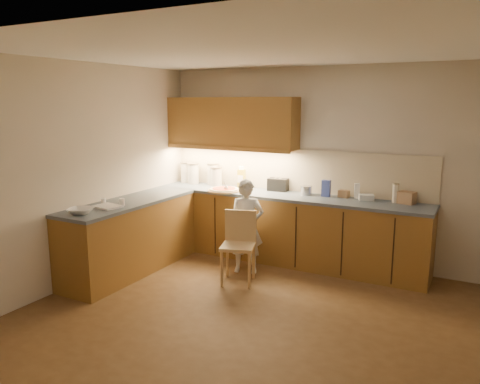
# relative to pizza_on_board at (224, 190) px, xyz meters

# --- Properties ---
(room) EXTENTS (4.54, 4.50, 2.62)m
(room) POSITION_rel_pizza_on_board_xyz_m (1.22, -1.51, 0.74)
(room) COLOR #52371C
(room) RESTS_ON ground
(l_counter) EXTENTS (3.77, 2.62, 0.92)m
(l_counter) POSITION_rel_pizza_on_board_xyz_m (0.30, -0.27, -0.48)
(l_counter) COLOR olive
(l_counter) RESTS_ON ground
(backsplash) EXTENTS (3.75, 0.02, 0.58)m
(backsplash) POSITION_rel_pizza_on_board_xyz_m (0.84, 0.47, 0.27)
(backsplash) COLOR beige
(backsplash) RESTS_ON l_counter
(upper_cabinets) EXTENTS (1.95, 0.36, 0.73)m
(upper_cabinets) POSITION_rel_pizza_on_board_xyz_m (-0.06, 0.31, 0.91)
(upper_cabinets) COLOR olive
(upper_cabinets) RESTS_ON ground
(pizza_on_board) EXTENTS (0.46, 0.46, 0.18)m
(pizza_on_board) POSITION_rel_pizza_on_board_xyz_m (0.00, 0.00, 0.00)
(pizza_on_board) COLOR tan
(pizza_on_board) RESTS_ON l_counter
(child) EXTENTS (0.51, 0.42, 1.19)m
(child) POSITION_rel_pizza_on_board_xyz_m (0.58, -0.44, -0.34)
(child) COLOR silver
(child) RESTS_ON ground
(wooden_chair) EXTENTS (0.48, 0.48, 0.85)m
(wooden_chair) POSITION_rel_pizza_on_board_xyz_m (0.64, -0.76, -0.45)
(wooden_chair) COLOR tan
(wooden_chair) RESTS_ON ground
(mixing_bowl) EXTENTS (0.35, 0.35, 0.07)m
(mixing_bowl) POSITION_rel_pizza_on_board_xyz_m (-0.73, -1.90, 0.01)
(mixing_bowl) COLOR white
(mixing_bowl) RESTS_ON l_counter
(canister_a) EXTENTS (0.16, 0.16, 0.31)m
(canister_a) POSITION_rel_pizza_on_board_xyz_m (-0.88, 0.35, 0.14)
(canister_a) COLOR silver
(canister_a) RESTS_ON l_counter
(canister_b) EXTENTS (0.18, 0.18, 0.31)m
(canister_b) POSITION_rel_pizza_on_board_xyz_m (-0.72, 0.31, 0.14)
(canister_b) COLOR silver
(canister_b) RESTS_ON l_counter
(canister_c) EXTENTS (0.17, 0.17, 0.32)m
(canister_c) POSITION_rel_pizza_on_board_xyz_m (-0.41, 0.38, 0.14)
(canister_c) COLOR beige
(canister_c) RESTS_ON l_counter
(canister_d) EXTENTS (0.17, 0.17, 0.28)m
(canister_d) POSITION_rel_pizza_on_board_xyz_m (-0.31, 0.31, 0.12)
(canister_d) COLOR silver
(canister_d) RESTS_ON l_counter
(oil_jug) EXTENTS (0.11, 0.09, 0.31)m
(oil_jug) POSITION_rel_pizza_on_board_xyz_m (0.09, 0.35, 0.12)
(oil_jug) COLOR gold
(oil_jug) RESTS_ON l_counter
(toaster) EXTENTS (0.28, 0.17, 0.18)m
(toaster) POSITION_rel_pizza_on_board_xyz_m (0.65, 0.37, 0.07)
(toaster) COLOR black
(toaster) RESTS_ON l_counter
(steel_pot) EXTENTS (0.16, 0.16, 0.12)m
(steel_pot) POSITION_rel_pizza_on_board_xyz_m (1.09, 0.30, 0.04)
(steel_pot) COLOR #A6A6AA
(steel_pot) RESTS_ON l_counter
(blue_box) EXTENTS (0.11, 0.08, 0.22)m
(blue_box) POSITION_rel_pizza_on_board_xyz_m (1.36, 0.31, 0.09)
(blue_box) COLOR #3749A5
(blue_box) RESTS_ON l_counter
(card_box_a) EXTENTS (0.15, 0.12, 0.09)m
(card_box_a) POSITION_rel_pizza_on_board_xyz_m (1.58, 0.36, 0.03)
(card_box_a) COLOR tan
(card_box_a) RESTS_ON l_counter
(white_bottle) EXTENTS (0.08, 0.08, 0.19)m
(white_bottle) POSITION_rel_pizza_on_board_xyz_m (1.75, 0.38, 0.07)
(white_bottle) COLOR white
(white_bottle) RESTS_ON l_counter
(flat_pack) EXTENTS (0.21, 0.18, 0.07)m
(flat_pack) POSITION_rel_pizza_on_board_xyz_m (1.88, 0.33, 0.02)
(flat_pack) COLOR white
(flat_pack) RESTS_ON l_counter
(tall_jar) EXTENTS (0.08, 0.08, 0.24)m
(tall_jar) POSITION_rel_pizza_on_board_xyz_m (2.23, 0.34, 0.10)
(tall_jar) COLOR white
(tall_jar) RESTS_ON l_counter
(card_box_b) EXTENTS (0.22, 0.19, 0.15)m
(card_box_b) POSITION_rel_pizza_on_board_xyz_m (2.36, 0.35, 0.05)
(card_box_b) COLOR #A27C57
(card_box_b) RESTS_ON l_counter
(dough_cloth) EXTENTS (0.33, 0.28, 0.02)m
(dough_cloth) POSITION_rel_pizza_on_board_xyz_m (-0.70, -1.52, -0.01)
(dough_cloth) COLOR white
(dough_cloth) RESTS_ON l_counter
(spice_jar_a) EXTENTS (0.07, 0.07, 0.08)m
(spice_jar_a) POSITION_rel_pizza_on_board_xyz_m (-0.87, -1.42, 0.02)
(spice_jar_a) COLOR white
(spice_jar_a) RESTS_ON l_counter
(spice_jar_b) EXTENTS (0.07, 0.07, 0.08)m
(spice_jar_b) POSITION_rel_pizza_on_board_xyz_m (-0.62, -1.36, 0.02)
(spice_jar_b) COLOR white
(spice_jar_b) RESTS_ON l_counter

